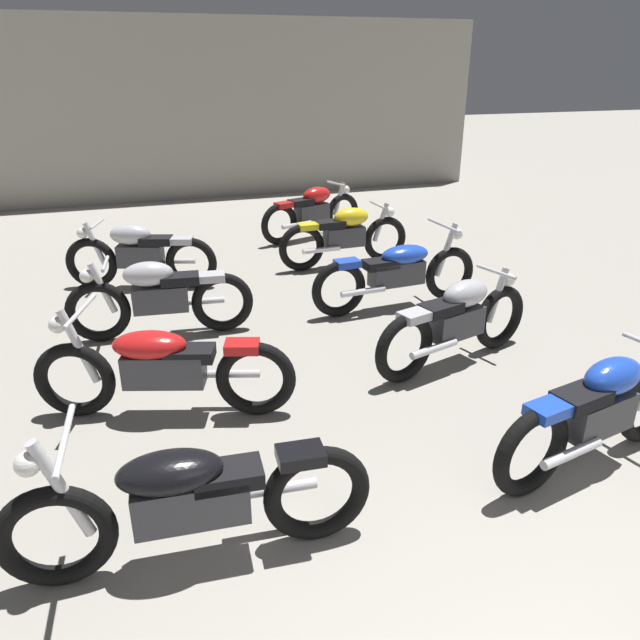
# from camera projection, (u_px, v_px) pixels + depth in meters

# --- Properties ---
(back_wall) EXTENTS (12.77, 0.24, 3.60)m
(back_wall) POSITION_uv_depth(u_px,v_px,m) (191.00, 111.00, 12.60)
(back_wall) COLOR #9E998E
(back_wall) RESTS_ON ground
(motorcycle_left_row_1) EXTENTS (2.17, 0.68, 0.97)m
(motorcycle_left_row_1) POSITION_uv_depth(u_px,v_px,m) (189.00, 498.00, 3.51)
(motorcycle_left_row_1) COLOR black
(motorcycle_left_row_1) RESTS_ON ground
(motorcycle_left_row_2) EXTENTS (2.10, 0.89, 0.97)m
(motorcycle_left_row_2) POSITION_uv_depth(u_px,v_px,m) (163.00, 367.00, 5.01)
(motorcycle_left_row_2) COLOR black
(motorcycle_left_row_2) RESTS_ON ground
(motorcycle_left_row_3) EXTENTS (1.97, 0.48, 0.88)m
(motorcycle_left_row_3) POSITION_uv_depth(u_px,v_px,m) (159.00, 296.00, 6.49)
(motorcycle_left_row_3) COLOR black
(motorcycle_left_row_3) RESTS_ON ground
(motorcycle_left_row_4) EXTENTS (1.91, 0.74, 0.88)m
(motorcycle_left_row_4) POSITION_uv_depth(u_px,v_px,m) (140.00, 254.00, 7.90)
(motorcycle_left_row_4) COLOR black
(motorcycle_left_row_4) RESTS_ON ground
(motorcycle_right_row_1) EXTENTS (1.95, 0.64, 0.88)m
(motorcycle_right_row_1) POSITION_uv_depth(u_px,v_px,m) (599.00, 411.00, 4.38)
(motorcycle_right_row_1) COLOR black
(motorcycle_right_row_1) RESTS_ON ground
(motorcycle_right_row_2) EXTENTS (1.92, 0.72, 0.88)m
(motorcycle_right_row_2) POSITION_uv_depth(u_px,v_px,m) (457.00, 320.00, 5.89)
(motorcycle_right_row_2) COLOR black
(motorcycle_right_row_2) RESTS_ON ground
(motorcycle_right_row_3) EXTENTS (2.17, 0.68, 0.97)m
(motorcycle_right_row_3) POSITION_uv_depth(u_px,v_px,m) (398.00, 272.00, 7.26)
(motorcycle_right_row_3) COLOR black
(motorcycle_right_row_3) RESTS_ON ground
(motorcycle_right_row_4) EXTENTS (1.97, 0.48, 0.88)m
(motorcycle_right_row_4) POSITION_uv_depth(u_px,v_px,m) (345.00, 235.00, 8.74)
(motorcycle_right_row_4) COLOR black
(motorcycle_right_row_4) RESTS_ON ground
(motorcycle_right_row_5) EXTENTS (1.91, 0.76, 0.88)m
(motorcycle_right_row_5) POSITION_uv_depth(u_px,v_px,m) (313.00, 211.00, 10.12)
(motorcycle_right_row_5) COLOR black
(motorcycle_right_row_5) RESTS_ON ground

